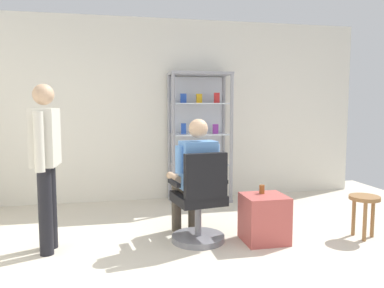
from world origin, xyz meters
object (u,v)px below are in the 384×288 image
(office_chair, at_px, (200,206))
(seated_shopkeeper, at_px, (194,173))
(tea_glass, at_px, (262,189))
(wooden_stool, at_px, (364,205))
(standing_customer, at_px, (46,157))
(display_cabinet_main, at_px, (199,136))
(storage_crate, at_px, (264,218))

(office_chair, bearing_deg, seated_shopkeeper, 99.10)
(office_chair, relative_size, tea_glass, 10.28)
(tea_glass, distance_m, wooden_stool, 1.12)
(office_chair, relative_size, standing_customer, 0.59)
(standing_customer, bearing_deg, seated_shopkeeper, 2.98)
(display_cabinet_main, relative_size, office_chair, 1.98)
(storage_crate, distance_m, wooden_stool, 1.11)
(display_cabinet_main, bearing_deg, wooden_stool, -55.47)
(office_chair, distance_m, standing_customer, 1.60)
(display_cabinet_main, bearing_deg, standing_customer, -138.37)
(display_cabinet_main, height_order, seated_shopkeeper, display_cabinet_main)
(display_cabinet_main, xyz_separation_m, storage_crate, (0.28, -1.87, -0.71))
(display_cabinet_main, distance_m, standing_customer, 2.54)
(display_cabinet_main, distance_m, seated_shopkeeper, 1.68)
(seated_shopkeeper, distance_m, storage_crate, 0.88)
(display_cabinet_main, bearing_deg, seated_shopkeeper, -104.67)
(office_chair, height_order, standing_customer, standing_customer)
(office_chair, xyz_separation_m, storage_crate, (0.67, -0.10, -0.15))
(seated_shopkeeper, relative_size, storage_crate, 2.61)
(seated_shopkeeper, xyz_separation_m, wooden_stool, (1.79, -0.38, -0.35))
(standing_customer, height_order, wooden_stool, standing_customer)
(seated_shopkeeper, bearing_deg, tea_glass, -14.66)
(display_cabinet_main, xyz_separation_m, wooden_stool, (1.37, -1.99, -0.60))
(wooden_stool, bearing_deg, tea_glass, 169.67)
(standing_customer, bearing_deg, tea_glass, -2.79)
(storage_crate, relative_size, wooden_stool, 1.07)
(office_chair, xyz_separation_m, standing_customer, (-1.50, 0.08, 0.54))
(standing_customer, bearing_deg, office_chair, -3.22)
(standing_customer, xyz_separation_m, wooden_stool, (3.27, -0.31, -0.57))
(standing_customer, distance_m, wooden_stool, 3.33)
(seated_shopkeeper, distance_m, wooden_stool, 1.86)
(display_cabinet_main, relative_size, storage_crate, 3.85)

